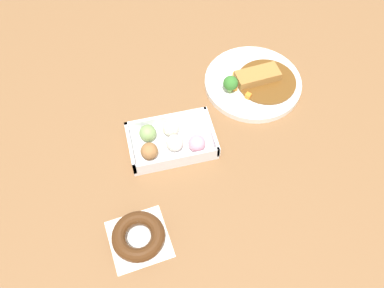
% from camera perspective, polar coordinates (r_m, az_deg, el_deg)
% --- Properties ---
extents(ground_plane, '(1.60, 1.60, 0.00)m').
position_cam_1_polar(ground_plane, '(1.08, 2.84, 0.20)').
color(ground_plane, brown).
extents(curry_plate, '(0.27, 0.27, 0.07)m').
position_cam_1_polar(curry_plate, '(1.20, 8.22, 8.21)').
color(curry_plate, white).
rests_on(curry_plate, ground_plane).
extents(donut_box, '(0.21, 0.13, 0.06)m').
position_cam_1_polar(donut_box, '(1.06, -2.98, 0.38)').
color(donut_box, white).
rests_on(donut_box, ground_plane).
extents(chocolate_ring_donut, '(0.14, 0.14, 0.03)m').
position_cam_1_polar(chocolate_ring_donut, '(0.96, -7.19, -12.20)').
color(chocolate_ring_donut, white).
rests_on(chocolate_ring_donut, ground_plane).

